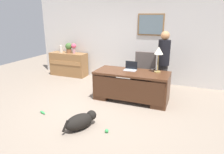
{
  "coord_description": "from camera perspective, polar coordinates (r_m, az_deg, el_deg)",
  "views": [
    {
      "loc": [
        1.87,
        -3.9,
        2.12
      ],
      "look_at": [
        0.2,
        0.3,
        0.75
      ],
      "focal_mm": 32.52,
      "sensor_mm": 36.0,
      "label": 1
    }
  ],
  "objects": [
    {
      "name": "credenza",
      "position": [
        7.61,
        -12.07,
        3.55
      ],
      "size": [
        1.35,
        0.5,
        0.83
      ],
      "color": "olive",
      "rests_on": "ground_plane"
    },
    {
      "name": "dog_toy_bone",
      "position": [
        4.9,
        -18.93,
        -9.41
      ],
      "size": [
        0.19,
        0.12,
        0.05
      ],
      "primitive_type": "ellipsoid",
      "rotation": [
        0.0,
        0.0,
        2.77
      ],
      "color": "green",
      "rests_on": "ground_plane"
    },
    {
      "name": "dog_lying",
      "position": [
        4.08,
        -8.81,
        -12.12
      ],
      "size": [
        0.53,
        0.7,
        0.3
      ],
      "color": "black",
      "rests_on": "ground_plane"
    },
    {
      "name": "desk",
      "position": [
        5.23,
        5.43,
        -2.24
      ],
      "size": [
        1.87,
        0.82,
        0.76
      ],
      "color": "#4C2B19",
      "rests_on": "ground_plane"
    },
    {
      "name": "dog_toy_ball",
      "position": [
        3.96,
        -1.51,
        -14.88
      ],
      "size": [
        0.07,
        0.07,
        0.07
      ],
      "primitive_type": "sphere",
      "color": "green",
      "rests_on": "ground_plane"
    },
    {
      "name": "armchair",
      "position": [
        5.98,
        8.93,
        0.87
      ],
      "size": [
        0.6,
        0.59,
        1.11
      ],
      "color": "#564C47",
      "rests_on": "ground_plane"
    },
    {
      "name": "back_wall",
      "position": [
        6.8,
        5.77,
        10.31
      ],
      "size": [
        7.0,
        0.16,
        2.7
      ],
      "color": "silver",
      "rests_on": "ground_plane"
    },
    {
      "name": "laptop",
      "position": [
        5.31,
        5.27,
        2.55
      ],
      "size": [
        0.32,
        0.22,
        0.22
      ],
      "color": "#B2B5BA",
      "rests_on": "desk"
    },
    {
      "name": "vase_empty",
      "position": [
        7.67,
        -14.12,
        7.69
      ],
      "size": [
        0.11,
        0.11,
        0.26
      ],
      "primitive_type": "cylinder",
      "color": "silver",
      "rests_on": "credenza"
    },
    {
      "name": "potted_plant",
      "position": [
        7.47,
        -12.06,
        8.12
      ],
      "size": [
        0.24,
        0.24,
        0.36
      ],
      "color": "brown",
      "rests_on": "credenza"
    },
    {
      "name": "ground_plane",
      "position": [
        4.81,
        -3.54,
        -9.3
      ],
      "size": [
        12.0,
        12.0,
        0.0
      ],
      "primitive_type": "plane",
      "color": "gray"
    },
    {
      "name": "desk_lamp",
      "position": [
        5.11,
        12.99,
        6.8
      ],
      "size": [
        0.22,
        0.22,
        0.64
      ],
      "color": "#9E8447",
      "rests_on": "desk"
    },
    {
      "name": "person_standing",
      "position": [
        5.68,
        14.21,
        3.98
      ],
      "size": [
        0.32,
        0.32,
        1.74
      ],
      "color": "#262323",
      "rests_on": "ground_plane"
    },
    {
      "name": "vase_with_flowers",
      "position": [
        7.36,
        -10.72,
        8.22
      ],
      "size": [
        0.17,
        0.17,
        0.35
      ],
      "color": "#C18A98",
      "rests_on": "credenza"
    }
  ]
}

